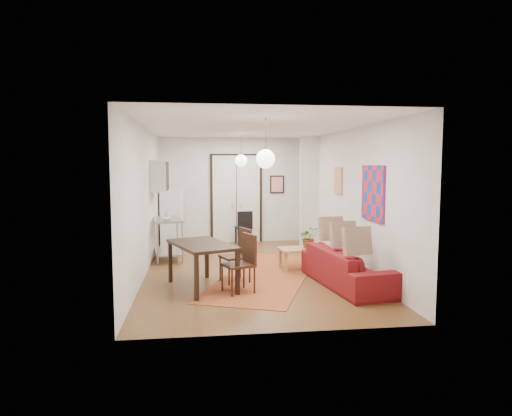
{
  "coord_description": "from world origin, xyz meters",
  "views": [
    {
      "loc": [
        -1.07,
        -9.12,
        2.17
      ],
      "look_at": [
        0.15,
        0.33,
        1.25
      ],
      "focal_mm": 32.0,
      "sensor_mm": 36.0,
      "label": 1
    }
  ],
  "objects": [
    {
      "name": "painting_abstract",
      "position": [
        2.08,
        0.8,
        1.8
      ],
      "size": [
        0.05,
        0.5,
        0.6
      ],
      "primitive_type": "cube",
      "color": "beige",
      "rests_on": "wall_right"
    },
    {
      "name": "kilim_rug",
      "position": [
        0.23,
        -0.48,
        0.01
      ],
      "size": [
        2.97,
        4.46,
        0.01
      ],
      "primitive_type": "cube",
      "rotation": [
        0.0,
        0.0,
        -0.37
      ],
      "color": "#B0572C",
      "rests_on": "floor"
    },
    {
      "name": "fridge",
      "position": [
        -1.75,
        3.15,
        0.76
      ],
      "size": [
        0.6,
        0.6,
        1.51
      ],
      "primitive_type": "cube",
      "rotation": [
        0.0,
        0.0,
        -0.14
      ],
      "color": "white",
      "rests_on": "floor"
    },
    {
      "name": "soap_bottle",
      "position": [
        -1.75,
        1.58,
        1.04
      ],
      "size": [
        0.12,
        0.11,
        0.19
      ],
      "primitive_type": "imported",
      "rotation": [
        0.0,
        0.0,
        0.36
      ],
      "color": "teal",
      "rests_on": "kitchen_counter"
    },
    {
      "name": "wall_right",
      "position": [
        2.1,
        0.0,
        1.45
      ],
      "size": [
        0.02,
        7.0,
        2.9
      ],
      "primitive_type": "cube",
      "color": "white",
      "rests_on": "floor"
    },
    {
      "name": "bowl",
      "position": [
        -1.75,
        1.03,
        0.97
      ],
      "size": [
        0.28,
        0.28,
        0.05
      ],
      "primitive_type": "imported",
      "rotation": [
        0.0,
        0.0,
        0.36
      ],
      "color": "beige",
      "rests_on": "kitchen_counter"
    },
    {
      "name": "poster_back",
      "position": [
        1.15,
        3.47,
        1.6
      ],
      "size": [
        0.4,
        0.03,
        0.5
      ],
      "primitive_type": "cube",
      "color": "red",
      "rests_on": "wall_back"
    },
    {
      "name": "dining_table",
      "position": [
        -1.0,
        -1.24,
        0.71
      ],
      "size": [
        1.29,
        1.64,
        0.8
      ],
      "rotation": [
        0.0,
        0.0,
        0.37
      ],
      "color": "black",
      "rests_on": "floor"
    },
    {
      "name": "wall_cabinet",
      "position": [
        -1.92,
        1.5,
        1.9
      ],
      "size": [
        0.35,
        1.0,
        0.7
      ],
      "primitive_type": "cube",
      "color": "silver",
      "rests_on": "wall_left"
    },
    {
      "name": "sofa",
      "position": [
        1.58,
        -1.39,
        0.33
      ],
      "size": [
        1.21,
        2.4,
        0.67
      ],
      "primitive_type": "imported",
      "rotation": [
        0.0,
        0.0,
        1.71
      ],
      "color": "maroon",
      "rests_on": "floor"
    },
    {
      "name": "black_side_chair",
      "position": [
        0.16,
        3.24,
        0.53
      ],
      "size": [
        0.48,
        0.48,
        0.91
      ],
      "rotation": [
        0.0,
        0.0,
        3.31
      ],
      "color": "black",
      "rests_on": "floor"
    },
    {
      "name": "pendant_front",
      "position": [
        0.0,
        -2.0,
        2.25
      ],
      "size": [
        0.3,
        0.3,
        0.8
      ],
      "color": "silver",
      "rests_on": "ceiling"
    },
    {
      "name": "floor",
      "position": [
        0.0,
        0.0,
        0.0
      ],
      "size": [
        7.0,
        7.0,
        0.0
      ],
      "primitive_type": "plane",
      "color": "brown",
      "rests_on": "ground"
    },
    {
      "name": "pendant_back",
      "position": [
        0.0,
        2.0,
        2.25
      ],
      "size": [
        0.3,
        0.3,
        0.8
      ],
      "color": "silver",
      "rests_on": "ceiling"
    },
    {
      "name": "coffee_table",
      "position": [
        1.1,
        -0.05,
        0.39
      ],
      "size": [
        1.05,
        0.63,
        0.45
      ],
      "rotation": [
        0.0,
        0.0,
        0.08
      ],
      "color": "tan",
      "rests_on": "floor"
    },
    {
      "name": "wall_back",
      "position": [
        0.0,
        3.5,
        1.45
      ],
      "size": [
        4.2,
        0.02,
        2.9
      ],
      "primitive_type": "cube",
      "color": "white",
      "rests_on": "floor"
    },
    {
      "name": "ceiling",
      "position": [
        0.0,
        0.0,
        2.9
      ],
      "size": [
        4.2,
        7.0,
        0.02
      ],
      "primitive_type": "cube",
      "color": "white",
      "rests_on": "wall_back"
    },
    {
      "name": "painting_popart",
      "position": [
        2.08,
        -1.25,
        1.65
      ],
      "size": [
        0.05,
        1.0,
        1.0
      ],
      "primitive_type": "cube",
      "color": "red",
      "rests_on": "wall_right"
    },
    {
      "name": "kitchen_counter",
      "position": [
        -1.75,
        1.33,
        0.61
      ],
      "size": [
        0.78,
        1.3,
        0.94
      ],
      "rotation": [
        0.0,
        0.0,
        0.14
      ],
      "color": "#A7AAAC",
      "rests_on": "floor"
    },
    {
      "name": "print_left",
      "position": [
        -2.07,
        2.0,
        1.95
      ],
      "size": [
        0.03,
        0.44,
        0.54
      ],
      "primitive_type": "cube",
      "color": "#95663E",
      "rests_on": "wall_left"
    },
    {
      "name": "wall_front",
      "position": [
        0.0,
        -3.5,
        1.45
      ],
      "size": [
        4.2,
        0.02,
        2.9
      ],
      "primitive_type": "cube",
      "color": "white",
      "rests_on": "floor"
    },
    {
      "name": "dining_chair_far",
      "position": [
        -0.4,
        -1.49,
        0.57
      ],
      "size": [
        0.61,
        0.73,
        0.99
      ],
      "rotation": [
        0.0,
        0.0,
        -1.2
      ],
      "color": "#381D12",
      "rests_on": "floor"
    },
    {
      "name": "double_doors",
      "position": [
        0.0,
        3.46,
        1.2
      ],
      "size": [
        1.44,
        0.06,
        2.5
      ],
      "primitive_type": "cube",
      "color": "white",
      "rests_on": "wall_back"
    },
    {
      "name": "dining_chair_near",
      "position": [
        -0.4,
        -0.79,
        0.57
      ],
      "size": [
        0.61,
        0.73,
        0.99
      ],
      "rotation": [
        0.0,
        0.0,
        -1.2
      ],
      "color": "#381D12",
      "rests_on": "floor"
    },
    {
      "name": "potted_plant",
      "position": [
        1.2,
        -0.05,
        0.67
      ],
      "size": [
        0.37,
        0.42,
        0.44
      ],
      "primitive_type": "imported",
      "rotation": [
        0.0,
        0.0,
        0.08
      ],
      "color": "#3F6D31",
      "rests_on": "coffee_table"
    },
    {
      "name": "wall_left",
      "position": [
        -2.1,
        0.0,
        1.45
      ],
      "size": [
        0.02,
        7.0,
        2.9
      ],
      "primitive_type": "cube",
      "color": "white",
      "rests_on": "floor"
    },
    {
      "name": "stub_partition",
      "position": [
        1.85,
        2.55,
        1.45
      ],
      "size": [
        0.5,
        0.1,
        2.9
      ],
      "primitive_type": "cube",
      "color": "white",
      "rests_on": "floor"
    }
  ]
}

